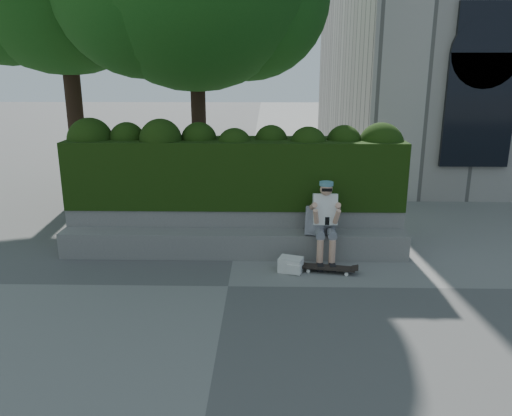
{
  "coord_description": "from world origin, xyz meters",
  "views": [
    {
      "loc": [
        0.57,
        -6.92,
        3.21
      ],
      "look_at": [
        0.4,
        1.0,
        0.95
      ],
      "focal_mm": 35.0,
      "sensor_mm": 36.0,
      "label": 1
    }
  ],
  "objects_px": {
    "skateboard": "(328,268)",
    "backpack_ground": "(291,265)",
    "person": "(325,219)",
    "backpack_plaid": "(315,221)"
  },
  "relations": [
    {
      "from": "backpack_ground",
      "to": "backpack_plaid",
      "type": "bearing_deg",
      "value": 71.08
    },
    {
      "from": "skateboard",
      "to": "backpack_ground",
      "type": "relative_size",
      "value": 2.41
    },
    {
      "from": "skateboard",
      "to": "backpack_ground",
      "type": "height_order",
      "value": "backpack_ground"
    },
    {
      "from": "backpack_ground",
      "to": "skateboard",
      "type": "bearing_deg",
      "value": 17.22
    },
    {
      "from": "person",
      "to": "backpack_ground",
      "type": "height_order",
      "value": "person"
    },
    {
      "from": "person",
      "to": "backpack_ground",
      "type": "bearing_deg",
      "value": -140.45
    },
    {
      "from": "person",
      "to": "skateboard",
      "type": "distance_m",
      "value": 0.84
    },
    {
      "from": "backpack_ground",
      "to": "person",
      "type": "bearing_deg",
      "value": 58.15
    },
    {
      "from": "person",
      "to": "backpack_plaid",
      "type": "relative_size",
      "value": 2.86
    },
    {
      "from": "person",
      "to": "skateboard",
      "type": "relative_size",
      "value": 1.55
    }
  ]
}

